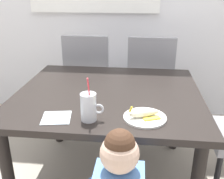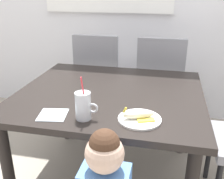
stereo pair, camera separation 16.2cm
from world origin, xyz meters
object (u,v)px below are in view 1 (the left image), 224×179
at_px(dining_chair_left, 89,76).
at_px(snack_plate, 145,118).
at_px(milk_cup, 89,109).
at_px(dining_chair_right, 150,78).
at_px(peeled_banana, 144,113).
at_px(dining_table, 108,104).
at_px(paper_napkin, 56,118).

xyz_separation_m(dining_chair_left, snack_plate, (0.53, -1.15, 0.18)).
distance_m(milk_cup, snack_plate, 0.30).
height_order(milk_cup, snack_plate, milk_cup).
bearing_deg(milk_cup, dining_chair_right, 73.41).
xyz_separation_m(dining_chair_left, peeled_banana, (0.53, -1.15, 0.21)).
height_order(dining_table, snack_plate, snack_plate).
height_order(dining_chair_left, snack_plate, dining_chair_left).
bearing_deg(milk_cup, dining_chair_left, 101.42).
height_order(dining_chair_left, milk_cup, milk_cup).
relative_size(dining_chair_left, peeled_banana, 5.47).
height_order(dining_chair_left, peeled_banana, dining_chair_left).
bearing_deg(dining_table, milk_cup, -97.45).
bearing_deg(paper_napkin, dining_table, 59.97).
xyz_separation_m(dining_chair_right, paper_napkin, (-0.53, -1.19, 0.18)).
distance_m(dining_chair_left, peeled_banana, 1.28).
xyz_separation_m(dining_chair_left, paper_napkin, (0.06, -1.19, 0.18)).
bearing_deg(dining_table, dining_chair_left, 110.29).
height_order(milk_cup, paper_napkin, milk_cup).
relative_size(dining_chair_right, paper_napkin, 6.40).
distance_m(dining_chair_left, snack_plate, 1.28).
bearing_deg(dining_table, peeled_banana, -56.17).
bearing_deg(snack_plate, dining_chair_left, 114.95).
xyz_separation_m(milk_cup, paper_napkin, (-0.18, 0.00, -0.06)).
distance_m(snack_plate, peeled_banana, 0.03).
distance_m(dining_chair_right, peeled_banana, 1.17).
bearing_deg(dining_chair_left, milk_cup, 101.42).
bearing_deg(dining_chair_right, paper_napkin, 65.85).
bearing_deg(dining_chair_right, snack_plate, 86.91).
xyz_separation_m(dining_table, peeled_banana, (0.24, -0.35, 0.12)).
bearing_deg(peeled_banana, dining_chair_left, 114.82).
relative_size(dining_chair_right, milk_cup, 3.85).
relative_size(peeled_banana, paper_napkin, 1.17).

